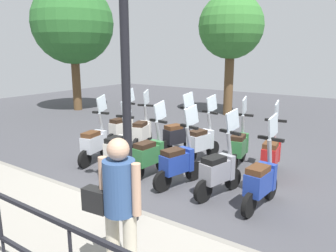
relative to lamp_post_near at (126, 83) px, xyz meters
name	(u,v)px	position (x,y,z in m)	size (l,w,h in m)	color
ground_plane	(182,171)	(2.40, 0.62, -2.13)	(28.00, 28.00, 0.00)	#424247
promenade_walkway	(60,233)	(-0.75, 0.62, -2.05)	(2.20, 20.00, 0.15)	gray
lamp_post_near	(126,83)	(0.00, 0.00, 0.00)	(0.26, 0.90, 4.44)	black
pedestrian_with_bag	(118,202)	(-1.09, -0.83, -1.05)	(0.35, 0.64, 1.59)	beige
tree_large	(73,24)	(6.18, 8.43, 1.51)	(3.37, 3.37, 5.34)	brown
tree_distant	(231,27)	(8.87, 2.52, 1.29)	(2.50, 2.50, 4.71)	brown
scooter_near_0	(261,180)	(1.71, -1.35, -1.64)	(1.23, 0.44, 1.54)	black
scooter_near_1	(219,170)	(1.74, -0.57, -1.64)	(1.21, 0.51, 1.54)	black
scooter_near_2	(178,162)	(1.70, 0.26, -1.64)	(1.21, 0.51, 1.54)	black
scooter_near_3	(150,154)	(1.77, 1.00, -1.64)	(1.23, 0.44, 1.54)	black
scooter_near_4	(119,148)	(1.72, 1.81, -1.64)	(1.23, 0.46, 1.54)	black
scooter_near_5	(95,142)	(1.75, 2.58, -1.64)	(1.22, 0.48, 1.54)	black
scooter_far_0	(271,154)	(3.21, -1.03, -1.64)	(1.23, 0.45, 1.54)	black
scooter_far_1	(239,146)	(3.40, -0.26, -1.64)	(1.23, 0.47, 1.54)	black
scooter_far_2	(202,141)	(3.25, 0.62, -1.64)	(1.22, 0.50, 1.54)	black
scooter_far_3	(178,135)	(3.40, 1.37, -1.64)	(1.20, 0.54, 1.54)	black
scooter_far_4	(142,131)	(3.19, 2.35, -1.64)	(1.20, 0.55, 1.54)	black
scooter_far_5	(122,128)	(3.19, 3.05, -1.64)	(1.23, 0.44, 1.54)	black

